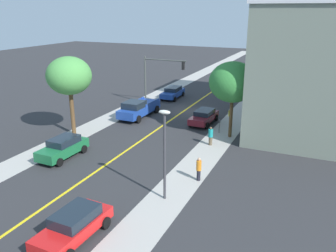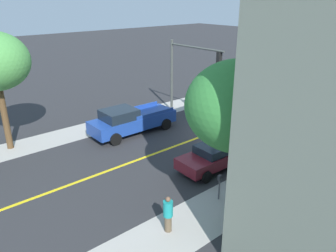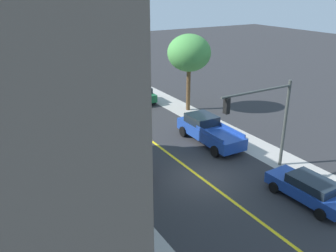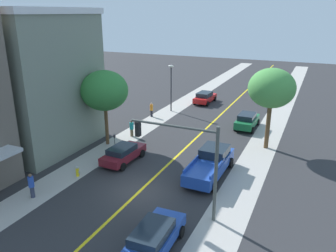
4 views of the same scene
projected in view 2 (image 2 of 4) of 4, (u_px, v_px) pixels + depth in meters
name	position (u px, v px, depth m)	size (l,w,h in m)	color
ground_plane	(211.00, 133.00, 22.97)	(140.00, 140.00, 0.00)	#2D2D30
sidewalk_left	(292.00, 165.00, 18.63)	(2.60, 126.00, 0.01)	#ADA8A0
sidewalk_right	(156.00, 111.00, 27.31)	(2.60, 126.00, 0.01)	#ADA8A0
road_centerline_stripe	(211.00, 133.00, 22.97)	(0.20, 126.00, 0.00)	yellow
street_tree_right_corner	(239.00, 106.00, 12.48)	(4.14, 4.14, 6.77)	brown
fire_hydrant	(279.00, 153.00, 19.11)	(0.44, 0.24, 0.83)	yellow
parking_meter	(219.00, 183.00, 15.18)	(0.12, 0.18, 1.28)	#4C4C51
traffic_light_mast	(187.00, 66.00, 24.90)	(5.37, 0.32, 5.74)	#474C47
maroon_sedan_left_curb	(215.00, 155.00, 18.09)	(2.07, 4.39, 1.38)	maroon
blue_sedan_right_curb	(221.00, 98.00, 28.21)	(2.11, 4.68, 1.45)	#1E429E
blue_pickup_truck	(131.00, 120.00, 22.61)	(2.37, 6.11, 1.90)	#1E429E
pedestrian_blue_shirt	(322.00, 133.00, 20.60)	(0.37, 0.37, 1.70)	#33384C
pedestrian_teal_shirt	(168.00, 214.00, 13.11)	(0.39, 0.39, 1.60)	brown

